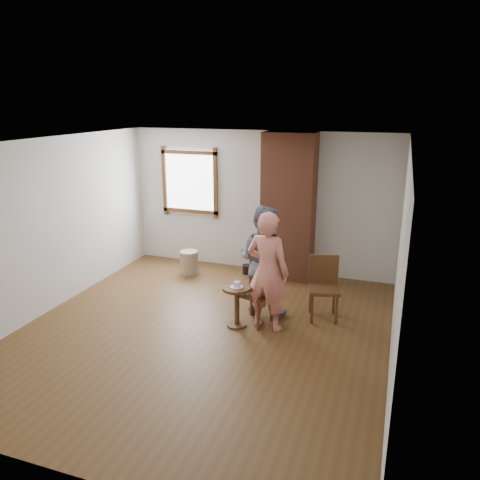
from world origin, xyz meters
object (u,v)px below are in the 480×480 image
object	(u,v)px
man	(263,260)
person_pink	(268,272)
dining_chair_left	(258,288)
dining_chair_right	(324,284)
stoneware_crock	(189,262)
side_table	(237,300)

from	to	relation	value
man	person_pink	distance (m)	0.55
dining_chair_left	dining_chair_right	size ratio (longest dim) A/B	0.99
stoneware_crock	dining_chair_left	xyz separation A→B (m)	(1.78, -1.45, 0.30)
stoneware_crock	dining_chair_left	size ratio (longest dim) A/B	0.47
side_table	man	xyz separation A→B (m)	(0.21, 0.59, 0.43)
stoneware_crock	dining_chair_right	bearing A→B (deg)	-20.66
person_pink	dining_chair_right	bearing A→B (deg)	-126.92
dining_chair_left	man	distance (m)	0.45
dining_chair_left	side_table	world-z (taller)	dining_chair_left
man	dining_chair_right	bearing A→B (deg)	-160.76
man	stoneware_crock	bearing A→B (deg)	-21.73
dining_chair_right	person_pink	world-z (taller)	person_pink
stoneware_crock	man	size ratio (longest dim) A/B	0.26
stoneware_crock	person_pink	xyz separation A→B (m)	(1.97, -1.63, 0.64)
man	person_pink	xyz separation A→B (m)	(0.22, -0.50, 0.02)
dining_chair_right	man	size ratio (longest dim) A/B	0.56
dining_chair_left	dining_chair_right	distance (m)	0.99
dining_chair_right	stoneware_crock	bearing A→B (deg)	144.87
dining_chair_right	side_table	bearing A→B (deg)	-161.61
dining_chair_right	dining_chair_left	bearing A→B (deg)	-167.01
dining_chair_right	person_pink	bearing A→B (deg)	-151.79
dining_chair_right	man	xyz separation A→B (m)	(-0.90, -0.13, 0.31)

